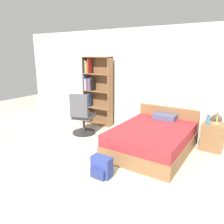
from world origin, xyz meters
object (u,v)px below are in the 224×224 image
Objects in this scene: bed at (153,138)px; water_bottle at (208,120)px; nightstand at (213,137)px; backpack_blue at (101,167)px; table_lamp at (219,107)px; office_chair at (82,117)px; bookshelf at (95,90)px.

bed is 1.18m from water_bottle.
nightstand is 2.55m from backpack_blue.
nightstand is at bearing 45.36° from water_bottle.
water_bottle is at bearing -140.71° from table_lamp.
nightstand is 2.80× the size of water_bottle.
office_chair is 5.30× the size of water_bottle.
bed is 1.47m from backpack_blue.
water_bottle is (-0.15, -0.12, -0.26)m from table_lamp.
nightstand is (1.03, 0.73, 0.02)m from bed.
table_lamp reaches higher than backpack_blue.
table_lamp is (1.07, 0.74, 0.66)m from bed.
water_bottle is at bearing 14.65° from office_chair.
bookshelf is 9.45× the size of water_bottle.
office_chair is at bearing -176.83° from bed.
water_bottle is 2.45m from backpack_blue.
office_chair is 2.87m from water_bottle.
backpack_blue is (-1.35, -2.16, -0.12)m from nightstand.
table_lamp is at bearing -1.22° from bookshelf.
backpack_blue is at bearing -121.98° from nightstand.
office_chair is at bearing -165.35° from water_bottle.
table_lamp is 0.33m from water_bottle.
backpack_blue is at bearing -40.91° from office_chair.
nightstand is 0.64m from table_lamp.
water_bottle is at bearing 34.01° from bed.
backpack_blue is (1.53, -1.33, -0.30)m from office_chair.
backpack_blue is at bearing -50.85° from bookshelf.
nightstand is 1.61× the size of backpack_blue.
table_lamp is 1.28× the size of backpack_blue.
water_bottle is at bearing -3.55° from bookshelf.
nightstand is (3.17, -0.08, -0.70)m from bookshelf.
bed is (2.14, -0.81, -0.72)m from bookshelf.
office_chair is 3.08m from table_lamp.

